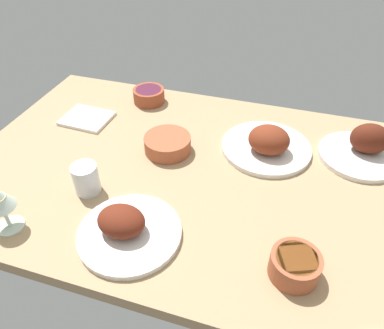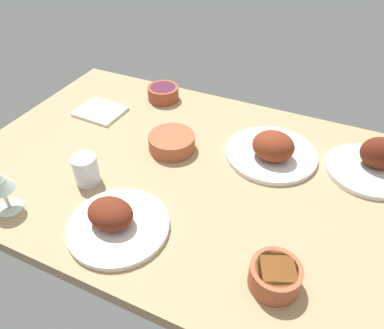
% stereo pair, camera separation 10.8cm
% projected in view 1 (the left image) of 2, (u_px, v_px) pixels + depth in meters
% --- Properties ---
extents(dining_table, '(1.40, 0.90, 0.04)m').
position_uv_depth(dining_table, '(192.00, 174.00, 1.11)').
color(dining_table, tan).
rests_on(dining_table, ground).
extents(plate_near_viewer, '(0.26, 0.26, 0.08)m').
position_uv_depth(plate_near_viewer, '(126.00, 228.00, 0.89)').
color(plate_near_viewer, silver).
rests_on(plate_near_viewer, dining_table).
extents(plate_center_main, '(0.25, 0.25, 0.11)m').
position_uv_depth(plate_center_main, '(364.00, 147.00, 1.12)').
color(plate_center_main, silver).
rests_on(plate_center_main, dining_table).
extents(plate_far_side, '(0.29, 0.29, 0.10)m').
position_uv_depth(plate_far_side, '(267.00, 144.00, 1.14)').
color(plate_far_side, silver).
rests_on(plate_far_side, dining_table).
extents(bowl_onions, '(0.12, 0.12, 0.05)m').
position_uv_depth(bowl_onions, '(149.00, 95.00, 1.39)').
color(bowl_onions, brown).
rests_on(bowl_onions, dining_table).
extents(bowl_pasta, '(0.15, 0.15, 0.05)m').
position_uv_depth(bowl_pasta, '(168.00, 143.00, 1.15)').
color(bowl_pasta, '#A35133').
rests_on(bowl_pasta, dining_table).
extents(bowl_soup, '(0.11, 0.11, 0.06)m').
position_uv_depth(bowl_soup, '(295.00, 265.00, 0.80)').
color(bowl_soup, '#A35133').
rests_on(bowl_soup, dining_table).
extents(water_tumbler, '(0.07, 0.07, 0.09)m').
position_uv_depth(water_tumbler, '(86.00, 179.00, 1.00)').
color(water_tumbler, silver).
rests_on(water_tumbler, dining_table).
extents(folded_napkin, '(0.17, 0.15, 0.01)m').
position_uv_depth(folded_napkin, '(87.00, 118.00, 1.30)').
color(folded_napkin, white).
rests_on(folded_napkin, dining_table).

